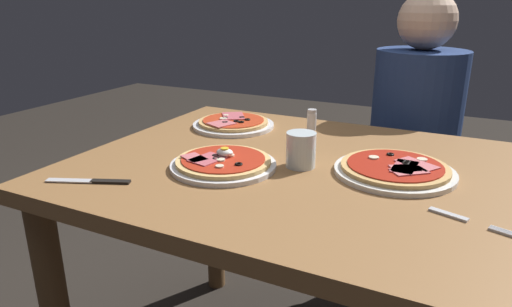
{
  "coord_description": "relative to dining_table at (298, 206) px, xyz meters",
  "views": [
    {
      "loc": [
        0.38,
        -1.02,
        1.15
      ],
      "look_at": [
        -0.09,
        -0.05,
        0.78
      ],
      "focal_mm": 31.89,
      "sensor_mm": 36.0,
      "label": 1
    }
  ],
  "objects": [
    {
      "name": "dining_table",
      "position": [
        0.0,
        0.0,
        0.0
      ],
      "size": [
        1.12,
        0.89,
        0.75
      ],
      "color": "olive",
      "rests_on": "ground"
    },
    {
      "name": "salt_shaker",
      "position": [
        -0.08,
        0.31,
        0.15
      ],
      "size": [
        0.03,
        0.03,
        0.07
      ],
      "color": "white",
      "rests_on": "dining_table"
    },
    {
      "name": "pizza_foreground",
      "position": [
        -0.16,
        -0.11,
        0.13
      ],
      "size": [
        0.26,
        0.26,
        0.05
      ],
      "color": "white",
      "rests_on": "dining_table"
    },
    {
      "name": "pizza_across_right",
      "position": [
        -0.32,
        0.23,
        0.13
      ],
      "size": [
        0.26,
        0.26,
        0.03
      ],
      "color": "white",
      "rests_on": "dining_table"
    },
    {
      "name": "fork",
      "position": [
        0.39,
        -0.15,
        0.12
      ],
      "size": [
        0.15,
        0.06,
        0.0
      ],
      "color": "silver",
      "rests_on": "dining_table"
    },
    {
      "name": "knife",
      "position": [
        -0.37,
        -0.32,
        0.12
      ],
      "size": [
        0.19,
        0.09,
        0.01
      ],
      "color": "silver",
      "rests_on": "dining_table"
    },
    {
      "name": "water_glass_near",
      "position": [
        0.01,
        -0.02,
        0.16
      ],
      "size": [
        0.07,
        0.07,
        0.09
      ],
      "color": "silver",
      "rests_on": "dining_table"
    },
    {
      "name": "diner_person",
      "position": [
        0.19,
        0.7,
        -0.07
      ],
      "size": [
        0.32,
        0.32,
        1.18
      ],
      "rotation": [
        0.0,
        0.0,
        3.14
      ],
      "color": "black",
      "rests_on": "ground"
    },
    {
      "name": "pizza_across_left",
      "position": [
        0.23,
        0.04,
        0.13
      ],
      "size": [
        0.28,
        0.28,
        0.03
      ],
      "color": "white",
      "rests_on": "dining_table"
    }
  ]
}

